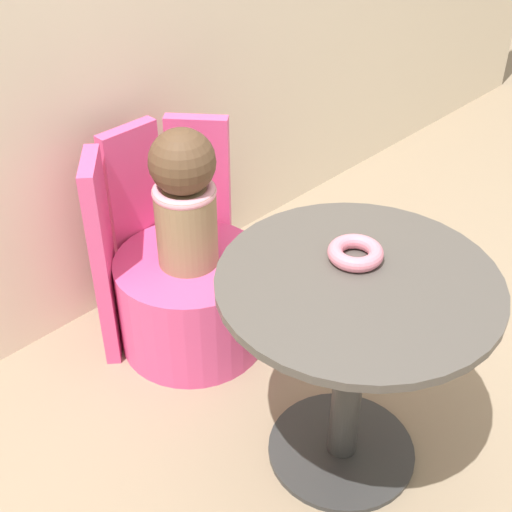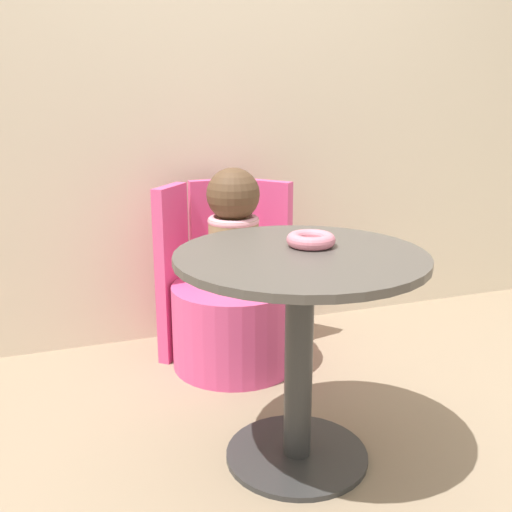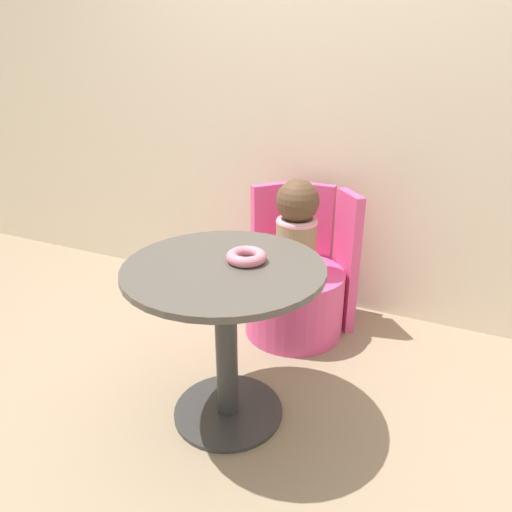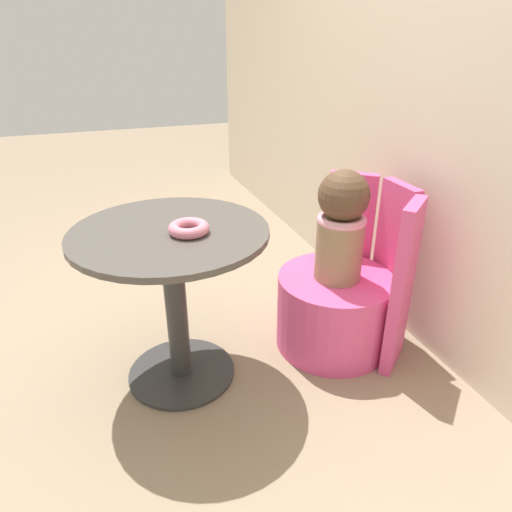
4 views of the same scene
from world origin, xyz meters
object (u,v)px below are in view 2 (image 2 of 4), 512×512
(round_table, at_px, (300,315))
(donut, at_px, (311,240))
(tub_chair, at_px, (234,325))
(child_figure, at_px, (233,226))

(round_table, bearing_deg, donut, 45.77)
(tub_chair, xyz_separation_m, child_figure, (0.00, 0.00, 0.43))
(round_table, xyz_separation_m, tub_chair, (0.02, 0.72, -0.31))
(round_table, distance_m, donut, 0.23)
(child_figure, bearing_deg, donut, -86.62)
(donut, bearing_deg, round_table, -134.23)
(donut, bearing_deg, tub_chair, 93.38)
(round_table, height_order, tub_chair, round_table)
(tub_chair, distance_m, child_figure, 0.43)
(round_table, bearing_deg, tub_chair, 88.27)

